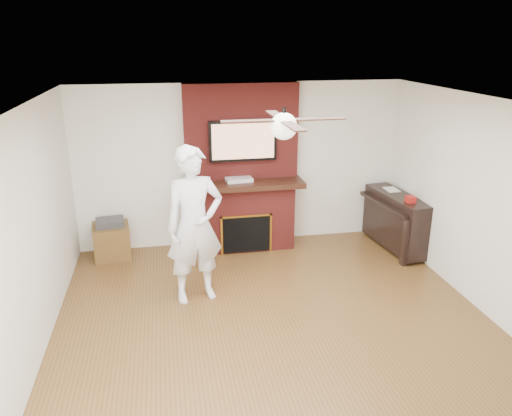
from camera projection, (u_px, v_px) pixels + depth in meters
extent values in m
cube|color=#543718|center=(280.00, 341.00, 5.57)|extent=(5.36, 5.86, 0.18)
cube|color=white|center=(284.00, 98.00, 4.69)|extent=(5.36, 5.86, 0.18)
cube|color=silver|center=(240.00, 164.00, 7.76)|extent=(5.36, 0.18, 2.50)
cube|color=silver|center=(13.00, 249.00, 4.68)|extent=(0.18, 5.86, 2.50)
cube|color=silver|center=(507.00, 214.00, 5.58)|extent=(0.18, 5.86, 2.50)
cube|color=maroon|center=(244.00, 216.00, 7.69)|extent=(1.50, 0.50, 1.00)
cube|color=black|center=(244.00, 183.00, 7.49)|extent=(1.78, 0.64, 0.08)
cube|color=maroon|center=(241.00, 132.00, 7.41)|extent=(1.70, 0.20, 1.42)
cube|color=black|center=(246.00, 234.00, 7.52)|extent=(0.70, 0.06, 0.55)
cube|color=#BF8C2D|center=(246.00, 216.00, 7.42)|extent=(0.78, 0.02, 0.03)
cube|color=#BF8C2D|center=(222.00, 236.00, 7.45)|extent=(0.03, 0.02, 0.61)
cube|color=#BF8C2D|center=(271.00, 233.00, 7.58)|extent=(0.03, 0.02, 0.61)
cube|color=black|center=(243.00, 141.00, 7.31)|extent=(1.00, 0.07, 0.60)
cube|color=tan|center=(243.00, 141.00, 7.28)|extent=(0.92, 0.01, 0.52)
cylinder|color=black|center=(284.00, 115.00, 4.74)|extent=(0.04, 0.04, 0.14)
sphere|color=white|center=(284.00, 126.00, 4.78)|extent=(0.26, 0.26, 0.26)
cube|color=black|center=(317.00, 119.00, 4.81)|extent=(0.55, 0.11, 0.01)
cube|color=black|center=(276.00, 115.00, 5.06)|extent=(0.11, 0.55, 0.01)
cube|color=black|center=(250.00, 121.00, 4.70)|extent=(0.55, 0.11, 0.01)
cube|color=black|center=(293.00, 126.00, 4.45)|extent=(0.11, 0.55, 0.01)
imported|color=silver|center=(195.00, 225.00, 6.01)|extent=(0.80, 0.63, 1.95)
cube|color=#543918|center=(112.00, 241.00, 7.41)|extent=(0.57, 0.57, 0.50)
cube|color=#2E2E31|center=(110.00, 222.00, 7.31)|extent=(0.43, 0.36, 0.10)
cube|color=black|center=(396.00, 220.00, 7.64)|extent=(0.54, 1.37, 0.82)
cube|color=black|center=(405.00, 242.00, 7.10)|extent=(0.06, 0.10, 0.72)
cube|color=black|center=(372.00, 214.00, 8.20)|extent=(0.06, 0.10, 0.72)
cube|color=black|center=(384.00, 204.00, 7.51)|extent=(0.29, 1.24, 0.05)
cube|color=silver|center=(392.00, 189.00, 7.74)|extent=(0.18, 0.26, 0.01)
cube|color=#A11813|center=(410.00, 199.00, 7.16)|extent=(0.12, 0.12, 0.09)
cube|color=silver|center=(239.00, 180.00, 7.44)|extent=(0.41, 0.26, 0.06)
cylinder|color=#4B8635|center=(242.00, 246.00, 7.73)|extent=(0.07, 0.07, 0.09)
cylinder|color=#FFE6CA|center=(258.00, 246.00, 7.75)|extent=(0.07, 0.07, 0.10)
cylinder|color=#33559B|center=(259.00, 246.00, 7.77)|extent=(0.06, 0.06, 0.08)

